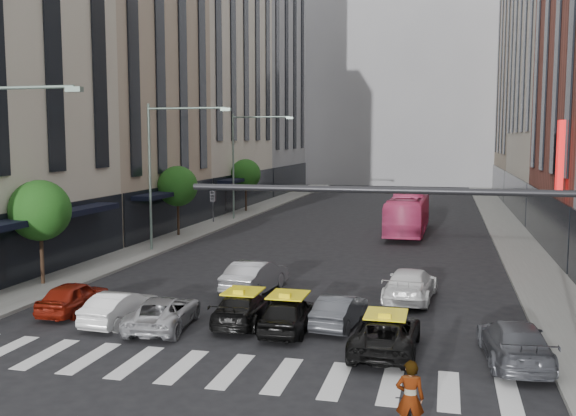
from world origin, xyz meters
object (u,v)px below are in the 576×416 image
Objects in this scene: car_white_front at (120,307)px; taxi_left at (243,308)px; streetlamp_mid at (164,157)px; streetlamp_far at (244,152)px; bus at (408,214)px; car_red at (74,297)px; taxi_center at (288,314)px.

taxi_left is at bearing -163.18° from car_white_front.
streetlamp_far is at bearing 90.00° from streetlamp_mid.
streetlamp_mid reaches higher than bus.
streetlamp_mid is at bearing -82.25° from car_red.
streetlamp_far is at bearing -87.30° from car_red.
taxi_center is at bearing 160.61° from taxi_left.
bus is (2.80, 25.52, 0.82)m from taxi_center.
taxi_center is 25.69m from bus.
taxi_center is at bearing 175.73° from car_red.
streetlamp_mid reaches higher than car_white_front.
streetlamp_far is at bearing -77.19° from car_white_front.
bus reaches higher than car_white_front.
car_white_front is at bearing -71.74° from streetlamp_mid.
taxi_left is at bearing -55.26° from streetlamp_mid.
streetlamp_mid is 18.66m from bus.
streetlamp_mid is at bearing -67.90° from car_white_front.
bus is (4.71, 24.95, 0.88)m from taxi_left.
bus is (14.15, 11.34, -4.41)m from streetlamp_mid.
streetlamp_mid reaches higher than taxi_left.
bus is at bearing -103.47° from taxi_left.
taxi_center reaches higher than car_white_front.
taxi_left is (4.60, 1.06, -0.00)m from car_white_front.
streetlamp_mid is at bearing -58.04° from taxi_left.
streetlamp_far is 31.53m from taxi_left.
car_white_front is 0.35× the size of bus.
taxi_left is (7.15, 0.16, -0.03)m from car_red.
streetlamp_mid is 2.11× the size of taxi_left.
car_red is (2.30, -29.78, -5.26)m from streetlamp_far.
streetlamp_far is at bearing -16.95° from bus.
taxi_center is at bearing -171.85° from car_white_front.
streetlamp_far is (0.00, 16.00, 0.00)m from streetlamp_mid.
taxi_center is (6.51, 0.49, 0.06)m from car_white_front.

